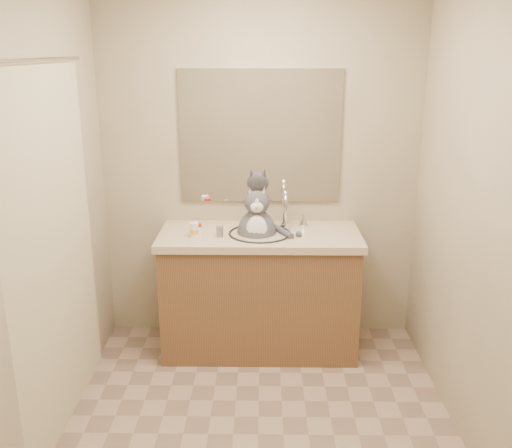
{
  "coord_description": "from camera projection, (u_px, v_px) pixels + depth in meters",
  "views": [
    {
      "loc": [
        0.02,
        -2.65,
        2.01
      ],
      "look_at": [
        -0.02,
        0.65,
        1.01
      ],
      "focal_mm": 40.0,
      "sensor_mm": 36.0,
      "label": 1
    }
  ],
  "objects": [
    {
      "name": "grey_canister",
      "position": [
        220.0,
        232.0,
        3.71
      ],
      "size": [
        0.05,
        0.05,
        0.07
      ],
      "rotation": [
        0.0,
        0.0,
        -0.28
      ],
      "color": "slate",
      "rests_on": "vanity"
    },
    {
      "name": "mirror",
      "position": [
        260.0,
        137.0,
        3.88
      ],
      "size": [
        1.1,
        0.02,
        0.9
      ],
      "primitive_type": "cube",
      "color": "white",
      "rests_on": "room"
    },
    {
      "name": "vanity",
      "position": [
        260.0,
        289.0,
        3.91
      ],
      "size": [
        1.34,
        0.59,
        1.12
      ],
      "color": "brown",
      "rests_on": "ground"
    },
    {
      "name": "pill_bottle_orange",
      "position": [
        194.0,
        230.0,
        3.69
      ],
      "size": [
        0.06,
        0.06,
        0.1
      ],
      "rotation": [
        0.0,
        0.0,
        -0.03
      ],
      "color": "white",
      "rests_on": "vanity"
    },
    {
      "name": "cat",
      "position": [
        257.0,
        231.0,
        3.79
      ],
      "size": [
        0.38,
        0.3,
        0.53
      ],
      "rotation": [
        0.0,
        0.0,
        0.01
      ],
      "color": "#4B4B50",
      "rests_on": "vanity"
    },
    {
      "name": "pill_bottle_redcap",
      "position": [
        198.0,
        230.0,
        3.72
      ],
      "size": [
        0.05,
        0.05,
        0.08
      ],
      "rotation": [
        0.0,
        0.0,
        -0.04
      ],
      "color": "white",
      "rests_on": "vanity"
    },
    {
      "name": "room",
      "position": [
        259.0,
        225.0,
        2.77
      ],
      "size": [
        2.22,
        2.52,
        2.42
      ],
      "color": "gray",
      "rests_on": "ground"
    },
    {
      "name": "shower_curtain",
      "position": [
        55.0,
        250.0,
        2.93
      ],
      "size": [
        0.02,
        1.3,
        1.93
      ],
      "color": "beige",
      "rests_on": "ground"
    }
  ]
}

